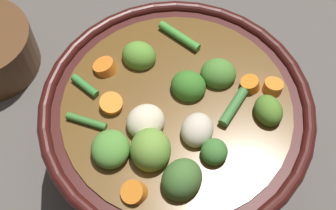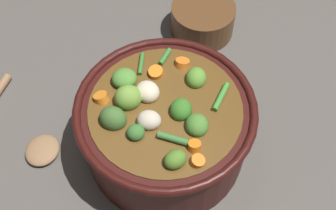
# 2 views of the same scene
# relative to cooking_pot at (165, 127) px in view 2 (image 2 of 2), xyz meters

# --- Properties ---
(ground_plane) EXTENTS (1.10, 1.10, 0.00)m
(ground_plane) POSITION_rel_cooking_pot_xyz_m (-0.00, -0.00, -0.07)
(ground_plane) COLOR #514C47
(cooking_pot) EXTENTS (0.28, 0.28, 0.15)m
(cooking_pot) POSITION_rel_cooking_pot_xyz_m (0.00, 0.00, 0.00)
(cooking_pot) COLOR #38110F
(cooking_pot) RESTS_ON ground_plane
(wooden_spoon) EXTENTS (0.22, 0.23, 0.02)m
(wooden_spoon) POSITION_rel_cooking_pot_xyz_m (0.21, 0.18, -0.06)
(wooden_spoon) COLOR #926A47
(wooden_spoon) RESTS_ON ground_plane
(small_saucepan) EXTENTS (0.19, 0.20, 0.06)m
(small_saucepan) POSITION_rel_cooking_pot_xyz_m (0.13, -0.26, -0.04)
(small_saucepan) COLOR brown
(small_saucepan) RESTS_ON ground_plane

